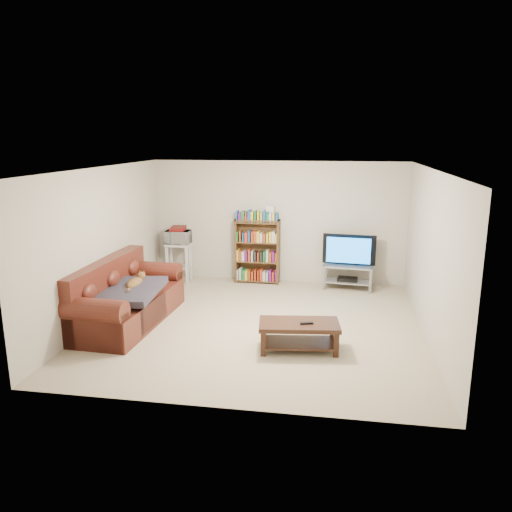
% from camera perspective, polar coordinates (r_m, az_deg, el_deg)
% --- Properties ---
extents(floor, '(5.00, 5.00, 0.00)m').
position_cam_1_polar(floor, '(7.85, 0.25, -7.82)').
color(floor, '#C4B392').
rests_on(floor, ground).
extents(ceiling, '(5.00, 5.00, 0.00)m').
position_cam_1_polar(ceiling, '(7.33, 0.27, 9.94)').
color(ceiling, white).
rests_on(ceiling, ground).
extents(wall_back, '(5.00, 0.00, 5.00)m').
position_cam_1_polar(wall_back, '(9.93, 2.53, 3.89)').
color(wall_back, beige).
rests_on(wall_back, ground).
extents(wall_front, '(5.00, 0.00, 5.00)m').
position_cam_1_polar(wall_front, '(5.14, -4.15, -5.32)').
color(wall_front, beige).
rests_on(wall_front, ground).
extents(wall_left, '(0.00, 5.00, 5.00)m').
position_cam_1_polar(wall_left, '(8.26, -17.13, 1.34)').
color(wall_left, beige).
rests_on(wall_left, ground).
extents(wall_right, '(0.00, 5.00, 5.00)m').
position_cam_1_polar(wall_right, '(7.53, 19.39, 0.04)').
color(wall_right, beige).
rests_on(wall_right, ground).
extents(sofa, '(1.11, 2.35, 0.98)m').
position_cam_1_polar(sofa, '(8.12, -14.98, -5.02)').
color(sofa, '#521E15').
rests_on(sofa, floor).
extents(blanket, '(0.93, 1.18, 0.19)m').
position_cam_1_polar(blanket, '(7.83, -14.35, -3.90)').
color(blanket, '#312D39').
rests_on(blanket, sofa).
extents(cat, '(0.28, 0.64, 0.19)m').
position_cam_1_polar(cat, '(7.99, -13.71, -3.06)').
color(cat, brown).
rests_on(cat, sofa).
extents(coffee_table, '(1.15, 0.68, 0.40)m').
position_cam_1_polar(coffee_table, '(6.90, 4.94, -8.52)').
color(coffee_table, '#321B11').
rests_on(coffee_table, floor).
extents(remote, '(0.18, 0.10, 0.02)m').
position_cam_1_polar(remote, '(6.81, 5.82, -7.64)').
color(remote, black).
rests_on(remote, coffee_table).
extents(tv_stand, '(0.97, 0.51, 0.47)m').
position_cam_1_polar(tv_stand, '(9.70, 10.44, -1.90)').
color(tv_stand, '#999EA3').
rests_on(tv_stand, floor).
extents(television, '(1.01, 0.23, 0.58)m').
position_cam_1_polar(television, '(9.59, 10.55, 0.63)').
color(television, black).
rests_on(television, tv_stand).
extents(dvd_player, '(0.40, 0.30, 0.06)m').
position_cam_1_polar(dvd_player, '(9.73, 10.41, -2.62)').
color(dvd_player, black).
rests_on(dvd_player, tv_stand).
extents(bookshelf, '(0.89, 0.28, 1.28)m').
position_cam_1_polar(bookshelf, '(9.89, 0.15, 0.66)').
color(bookshelf, '#4D331A').
rests_on(bookshelf, floor).
extents(shelf_clutter, '(0.65, 0.20, 0.28)m').
position_cam_1_polar(shelf_clutter, '(9.76, 0.74, 4.80)').
color(shelf_clutter, silver).
rests_on(shelf_clutter, bookshelf).
extents(microwave_stand, '(0.49, 0.36, 0.78)m').
position_cam_1_polar(microwave_stand, '(10.13, -8.81, -0.13)').
color(microwave_stand, silver).
rests_on(microwave_stand, floor).
extents(microwave, '(0.48, 0.33, 0.26)m').
position_cam_1_polar(microwave, '(10.04, -8.89, 2.15)').
color(microwave, silver).
rests_on(microwave, microwave_stand).
extents(game_boxes, '(0.28, 0.25, 0.05)m').
position_cam_1_polar(game_boxes, '(10.01, -8.93, 3.03)').
color(game_boxes, maroon).
rests_on(game_boxes, microwave).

